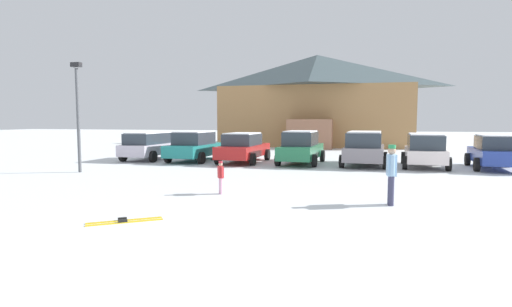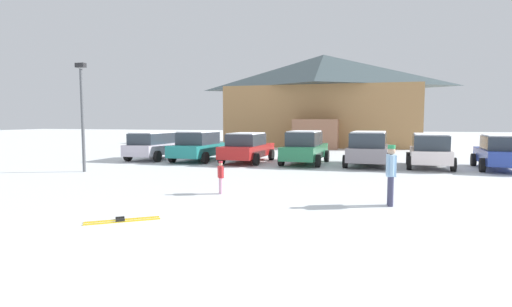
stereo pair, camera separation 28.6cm
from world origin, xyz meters
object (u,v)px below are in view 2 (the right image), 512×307
(parked_blue_hatchback, at_px, (502,152))
(skier_adult_in_blue_parka, at_px, (391,172))
(parked_teal_hatchback, at_px, (200,146))
(pair_of_skis, at_px, (122,220))
(lamp_post, at_px, (82,110))
(parked_red_sedan, at_px, (247,147))
(parked_grey_wagon, at_px, (369,148))
(skier_child_in_red_jacket, at_px, (221,175))
(ski_lodge, at_px, (323,99))
(parked_green_coupe, at_px, (305,147))
(parked_white_suv, at_px, (430,149))
(parked_silver_wagon, at_px, (154,145))

(parked_blue_hatchback, bearing_deg, skier_adult_in_blue_parka, -119.53)
(parked_teal_hatchback, xyz_separation_m, pair_of_skis, (3.78, -13.23, -0.84))
(parked_blue_hatchback, xyz_separation_m, lamp_post, (-18.46, -5.77, 1.94))
(parked_red_sedan, xyz_separation_m, parked_grey_wagon, (6.48, -0.08, 0.11))
(parked_red_sedan, bearing_deg, skier_child_in_red_jacket, -78.41)
(ski_lodge, xyz_separation_m, parked_green_coupe, (0.86, -17.09, -3.40))
(pair_of_skis, bearing_deg, parked_green_coupe, 80.11)
(parked_grey_wagon, height_order, skier_child_in_red_jacket, parked_grey_wagon)
(parked_grey_wagon, height_order, pair_of_skis, parked_grey_wagon)
(parked_white_suv, height_order, lamp_post, lamp_post)
(parked_green_coupe, xyz_separation_m, skier_adult_in_blue_parka, (3.80, -9.79, 0.06))
(parked_silver_wagon, bearing_deg, parked_green_coupe, 0.22)
(skier_adult_in_blue_parka, xyz_separation_m, lamp_post, (-12.97, 3.91, 1.83))
(parked_silver_wagon, distance_m, parked_blue_hatchback, 18.27)
(parked_red_sedan, bearing_deg, ski_lodge, 82.20)
(ski_lodge, height_order, parked_white_suv, ski_lodge)
(skier_adult_in_blue_parka, bearing_deg, parked_teal_hatchback, 135.17)
(parked_grey_wagon, relative_size, parked_blue_hatchback, 1.00)
(parked_silver_wagon, bearing_deg, parked_red_sedan, 0.02)
(skier_adult_in_blue_parka, relative_size, lamp_post, 0.34)
(parked_blue_hatchback, relative_size, skier_adult_in_blue_parka, 2.59)
(parked_green_coupe, relative_size, parked_white_suv, 1.10)
(parked_white_suv, bearing_deg, parked_grey_wagon, -178.90)
(skier_adult_in_blue_parka, bearing_deg, parked_grey_wagon, 93.12)
(parked_green_coupe, distance_m, skier_child_in_red_jacket, 9.45)
(ski_lodge, relative_size, skier_child_in_red_jacket, 16.44)
(parked_red_sedan, height_order, skier_adult_in_blue_parka, skier_adult_in_blue_parka)
(lamp_post, bearing_deg, parked_red_sedan, 44.42)
(ski_lodge, distance_m, skier_child_in_red_jacket, 26.71)
(parked_grey_wagon, bearing_deg, parked_teal_hatchback, 179.16)
(parked_silver_wagon, xyz_separation_m, lamp_post, (-0.19, -5.85, 1.89))
(parked_red_sedan, distance_m, skier_child_in_red_jacket, 9.53)
(skier_child_in_red_jacket, bearing_deg, parked_white_suv, 51.34)
(pair_of_skis, bearing_deg, ski_lodge, 87.27)
(skier_adult_in_blue_parka, relative_size, pair_of_skis, 1.08)
(pair_of_skis, bearing_deg, parked_teal_hatchback, 105.95)
(skier_child_in_red_jacket, bearing_deg, ski_lodge, 89.06)
(pair_of_skis, bearing_deg, skier_child_in_red_jacket, 75.23)
(skier_child_in_red_jacket, relative_size, lamp_post, 0.22)
(parked_white_suv, xyz_separation_m, skier_child_in_red_jacket, (-7.45, -9.31, -0.31))
(ski_lodge, bearing_deg, skier_adult_in_blue_parka, -80.17)
(parked_blue_hatchback, bearing_deg, parked_white_suv, 178.81)
(parked_teal_hatchback, bearing_deg, ski_lodge, 72.97)
(skier_child_in_red_jacket, bearing_deg, parked_blue_hatchback, 41.16)
(parked_blue_hatchback, bearing_deg, lamp_post, -162.65)
(parked_teal_hatchback, height_order, skier_child_in_red_jacket, parked_teal_hatchback)
(parked_grey_wagon, relative_size, parked_white_suv, 1.00)
(skier_child_in_red_jacket, bearing_deg, skier_adult_in_blue_parka, -4.86)
(parked_white_suv, distance_m, pair_of_skis, 15.66)
(parked_white_suv, xyz_separation_m, pair_of_skis, (-8.46, -13.15, -0.88))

